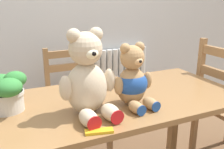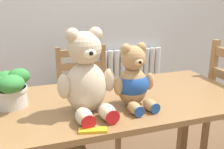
% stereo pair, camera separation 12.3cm
% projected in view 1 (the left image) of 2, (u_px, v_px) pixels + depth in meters
% --- Properties ---
extents(radiator, '(0.67, 0.10, 0.76)m').
position_uv_depth(radiator, '(118.00, 86.00, 2.70)').
color(radiator, silver).
rests_on(radiator, ground_plane).
extents(dining_table, '(1.47, 0.71, 0.72)m').
position_uv_depth(dining_table, '(114.00, 115.00, 1.43)').
color(dining_table, olive).
rests_on(dining_table, ground_plane).
extents(wooden_chair_behind, '(0.44, 0.46, 0.86)m').
position_uv_depth(wooden_chair_behind, '(76.00, 97.00, 2.14)').
color(wooden_chair_behind, '#997047').
rests_on(wooden_chair_behind, ground_plane).
extents(teddy_bear_left, '(0.29, 0.30, 0.41)m').
position_uv_depth(teddy_bear_left, '(88.00, 79.00, 1.17)').
color(teddy_bear_left, beige).
rests_on(teddy_bear_left, dining_table).
extents(teddy_bear_right, '(0.23, 0.24, 0.33)m').
position_uv_depth(teddy_bear_right, '(133.00, 81.00, 1.28)').
color(teddy_bear_right, tan).
rests_on(teddy_bear_right, dining_table).
extents(potted_plant, '(0.21, 0.23, 0.20)m').
position_uv_depth(potted_plant, '(6.00, 91.00, 1.21)').
color(potted_plant, beige).
rests_on(potted_plant, dining_table).
extents(chocolate_bar, '(0.12, 0.06, 0.01)m').
position_uv_depth(chocolate_bar, '(99.00, 131.00, 1.04)').
color(chocolate_bar, gold).
rests_on(chocolate_bar, dining_table).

